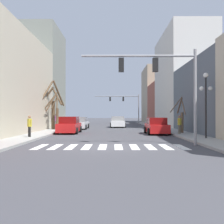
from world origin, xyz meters
The scene contains 18 objects.
ground_plane centered at (0.00, 0.00, 0.00)m, with size 240.00×240.00×0.00m, color #424247.
sidewalk_right centered at (6.44, 0.00, 0.07)m, with size 2.18×90.00×0.15m.
building_row_left centered at (-10.52, 12.34, 5.39)m, with size 6.00×32.73×13.96m.
building_row_right centered at (10.52, 27.13, 5.52)m, with size 6.00×60.33×13.95m.
crosswalk_stripes centered at (0.00, -0.05, 0.00)m, with size 8.55×2.60×0.01m.
traffic_signal_near centered at (3.03, 0.78, 4.23)m, with size 6.95×0.28×5.80m.
traffic_signal_far centered at (2.37, 36.63, 4.35)m, with size 8.76×0.28×5.85m.
street_lamp_right_corner centered at (6.86, 3.98, 3.48)m, with size 0.95×0.36×4.74m.
car_parked_left_mid centered at (4.22, 9.70, 0.73)m, with size 2.01×4.24×1.56m.
car_driving_toward_lane centered at (-4.18, 18.47, 0.72)m, with size 2.09×4.80×1.53m.
car_at_intersection centered at (-4.20, 10.79, 0.77)m, with size 2.05×4.58×1.64m.
car_parked_left_far centered at (0.77, 22.77, 0.75)m, with size 2.20×4.18×1.59m.
pedestrian_on_right_sidewalk centered at (-6.24, 4.87, 1.12)m, with size 0.50×0.61×1.63m.
pedestrian_waiting_at_curb centered at (6.01, 8.18, 1.12)m, with size 0.47×0.63×1.63m.
pedestrian_near_right_corner centered at (-7.08, 17.83, 1.21)m, with size 0.39×0.75×1.80m.
street_tree_right_near centered at (-6.79, 15.05, 3.00)m, with size 2.66×3.58×5.67m.
street_tree_right_mid centered at (-6.39, 14.34, 2.25)m, with size 1.60×1.06×4.24m.
street_tree_left_near centered at (6.47, 9.34, 1.61)m, with size 1.44×1.45×3.39m.
Camera 1 is at (0.18, -15.01, 1.85)m, focal length 42.00 mm.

